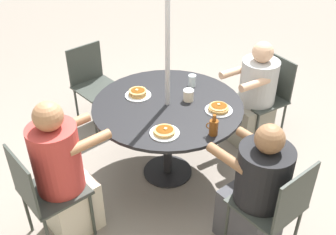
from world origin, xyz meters
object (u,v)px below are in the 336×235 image
Objects in this scene: diner_east at (257,193)px; patio_chair_south at (267,93)px; coffee_cup at (189,95)px; diner_south at (254,99)px; patio_chair_north at (43,190)px; patio_chair_west at (93,81)px; pancake_plate_a at (138,93)px; drinking_glass_a at (192,81)px; diner_north at (64,176)px; syrup_bottle at (214,127)px; patio_table at (168,113)px; pancake_plate_c at (219,108)px; patio_chair_east at (277,205)px; pancake_plate_b at (165,132)px.

diner_east is 1.41m from patio_chair_south.
diner_east is at bearing 118.59° from coffee_cup.
patio_chair_north is at bearing 95.05° from diner_south.
patio_chair_west is at bearing 46.71° from diner_south.
patio_chair_south is (-0.36, -1.36, 0.02)m from diner_east.
patio_chair_south is 1.35m from pancake_plate_a.
patio_chair_north is 1.55m from drinking_glass_a.
diner_north is at bearing 57.56° from pancake_plate_a.
pancake_plate_a is 1.31× the size of syrup_bottle.
diner_east is (-0.62, 0.76, -0.17)m from patio_table.
patio_chair_west is 3.84× the size of pancake_plate_c.
pancake_plate_a is at bearing 79.34° from patio_chair_south.
diner_east is 0.99m from coffee_cup.
patio_chair_west is 1.72m from syrup_bottle.
syrup_bottle is (-0.33, 0.42, 0.16)m from patio_table.
diner_east is at bearing 90.00° from patio_chair_east.
diner_south is 4.79× the size of pancake_plate_b.
patio_chair_south is (-0.25, -1.50, 0.00)m from patio_chair_east.
pancake_plate_b is 2.12× the size of drinking_glass_a.
diner_east is 4.81× the size of pancake_plate_a.
coffee_cup is (-0.95, 0.79, 0.29)m from patio_chair_west.
diner_east reaches higher than syrup_bottle.
diner_north is at bearing 17.59° from pancake_plate_b.
patio_chair_south reaches higher than pancake_plate_c.
patio_chair_east and patio_chair_south have the same top height.
patio_chair_south is at bearing 85.33° from patio_chair_north.
patio_chair_south is 8.72× the size of coffee_cup.
patio_table is 1.17× the size of diner_east.
drinking_glass_a is at bearing 73.90° from patio_chair_east.
pancake_plate_c is (-1.19, 0.96, 0.27)m from patio_chair_west.
pancake_plate_a is at bearing -43.45° from syrup_bottle.
diner_south is 0.80m from pancake_plate_c.
patio_chair_south is 0.17m from diner_south.
pancake_plate_c is at bearing 165.63° from patio_table.
patio_table is at bearing -14.37° from pancake_plate_c.
coffee_cup is (0.56, -0.95, 0.29)m from patio_chair_east.
diner_north is 1.09× the size of diner_east.
patio_chair_west is 8.14× the size of drinking_glass_a.
pancake_plate_b is at bearing 105.66° from diner_south.
syrup_bottle is at bearing 76.64° from pancake_plate_c.
patio_chair_north is 2.13m from diner_south.
diner_east is 10.92× the size of coffee_cup.
pancake_plate_a reaches higher than pancake_plate_c.
diner_north is at bearing 37.51° from coffee_cup.
pancake_plate_b is 1.31× the size of syrup_bottle.
patio_chair_east is (-0.73, 0.89, -0.15)m from patio_table.
drinking_glass_a is at bearing -125.18° from patio_table.
drinking_glass_a is (-0.04, -0.25, 0.00)m from coffee_cup.
patio_chair_north is 1.00× the size of patio_chair_west.
patio_chair_south is at bearing -148.51° from patio_table.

